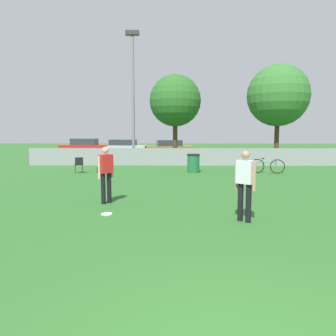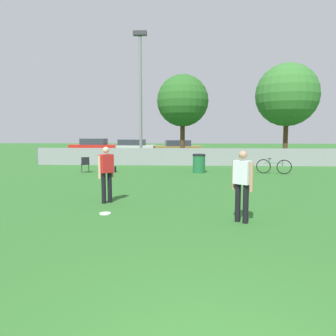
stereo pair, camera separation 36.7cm
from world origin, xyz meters
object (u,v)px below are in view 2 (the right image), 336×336
player_thrower_red (106,171)px  trash_bin (199,163)px  bicycle_sideline (274,166)px  parked_car_silver (132,147)px  gear_bag_sideline (110,169)px  parked_car_tan (178,148)px  parked_car_red (94,147)px  light_pole (140,87)px  tree_near_pole (183,101)px  tree_far_right (287,95)px  folding_chair_sideline (85,163)px  frisbee_disc (105,213)px  player_receiver_white (242,182)px

player_thrower_red → trash_bin: player_thrower_red is taller
bicycle_sideline → parked_car_silver: (-9.48, 13.58, 0.33)m
gear_bag_sideline → parked_car_tan: size_ratio=0.14×
trash_bin → parked_car_red: size_ratio=0.22×
trash_bin → gear_bag_sideline: size_ratio=1.52×
light_pole → trash_bin: bearing=-54.8°
tree_near_pole → tree_far_right: (7.03, 0.15, 0.36)m
tree_far_right → gear_bag_sideline: (-10.82, -5.84, -4.45)m
bicycle_sideline → parked_car_silver: size_ratio=0.36×
parked_car_tan → folding_chair_sideline: bearing=-117.6°
light_pole → frisbee_disc: size_ratio=29.81×
frisbee_disc → trash_bin: (2.75, 8.85, 0.48)m
player_thrower_red → parked_car_silver: 21.04m
light_pole → tree_near_pole: bearing=7.5°
parked_car_silver → frisbee_disc: bearing=-76.6°
player_thrower_red → player_receiver_white: bearing=-74.6°
tree_near_pole → folding_chair_sideline: size_ratio=7.31×
tree_near_pole → player_receiver_white: 15.58m
parked_car_silver → parked_car_tan: size_ratio=1.03×
folding_chair_sideline → parked_car_silver: bearing=-113.6°
light_pole → parked_car_red: size_ratio=1.99×
parked_car_red → light_pole: bearing=-53.1°
player_thrower_red → parked_car_silver: bearing=50.7°
parked_car_tan → trash_bin: bearing=-92.5°
parked_car_red → parked_car_tan: (7.87, -0.45, -0.06)m
light_pole → tree_near_pole: light_pole is taller
player_thrower_red → tree_far_right: bearing=9.1°
tree_near_pole → parked_car_red: bearing=137.9°
tree_far_right → parked_car_tan: bearing=137.2°
light_pole → tree_near_pole: 3.01m
frisbee_disc → gear_bag_sideline: (-1.96, 8.85, 0.13)m
trash_bin → bicycle_sideline: bearing=-3.6°
player_receiver_white → gear_bag_sideline: (-5.32, 9.46, -0.81)m
tree_near_pole → frisbee_disc: size_ratio=20.46×
player_thrower_red → parked_car_red: 21.71m
light_pole → parked_car_silver: bearing=103.6°
frisbee_disc → parked_car_tan: bearing=86.5°
player_receiver_white → bicycle_sideline: size_ratio=1.00×
player_receiver_white → parked_car_tan: size_ratio=0.37×
frisbee_disc → bicycle_sideline: (6.52, 8.61, 0.36)m
light_pole → parked_car_silver: light_pole is taller
tree_near_pole → parked_car_silver: (-4.79, 7.64, -3.53)m
frisbee_disc → bicycle_sideline: 10.81m
folding_chair_sideline → trash_bin: size_ratio=0.84×
light_pole → parked_car_silver: (-1.94, 8.01, -4.44)m
light_pole → tree_far_right: 9.90m
player_receiver_white → frisbee_disc: bearing=-150.0°
gear_bag_sideline → parked_car_red: size_ratio=0.15×
parked_car_silver → tree_far_right: bearing=-26.6°
bicycle_sideline → parked_car_red: parked_car_red is taller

